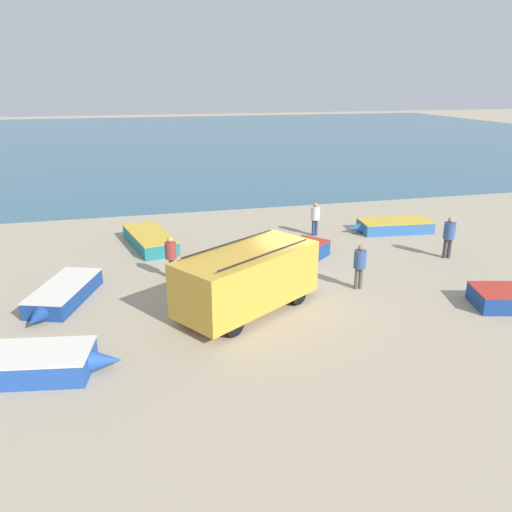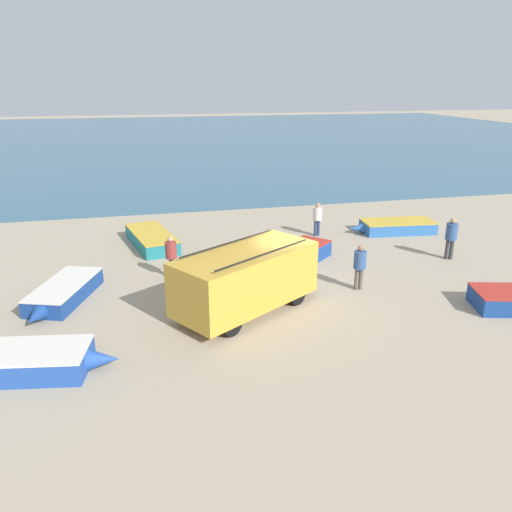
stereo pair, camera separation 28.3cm
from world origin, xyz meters
name	(u,v)px [view 2 (the right image)]	position (x,y,z in m)	size (l,w,h in m)	color
ground_plane	(290,289)	(0.00, 0.00, 0.00)	(200.00, 200.00, 0.00)	tan
sea_water	(175,138)	(0.00, 52.00, 0.00)	(120.00, 80.00, 0.01)	#33607A
parked_van	(247,278)	(-1.90, -1.36, 1.13)	(5.26, 4.36, 2.18)	gold
fishing_rowboat_1	(395,227)	(7.20, 5.68, 0.29)	(4.34, 1.93, 0.58)	#2D66AD
fishing_rowboat_2	(22,361)	(-8.33, -3.67, 0.32)	(4.56, 2.15, 0.64)	#234CA3
fishing_rowboat_3	(151,238)	(-4.72, 6.45, 0.31)	(2.39, 4.89, 0.62)	#1E757F
fishing_rowboat_4	(298,255)	(1.12, 2.56, 0.33)	(3.45, 3.20, 0.67)	navy
fishing_rowboat_5	(63,293)	(-7.87, 0.82, 0.29)	(2.43, 4.10, 0.58)	navy
fisherman_0	(171,253)	(-4.07, 2.09, 0.99)	(0.43, 0.43, 1.65)	navy
fisherman_1	(360,263)	(2.40, -0.59, 1.00)	(0.44, 0.44, 1.67)	#5B564C
fisherman_2	(317,216)	(3.19, 6.01, 0.98)	(0.43, 0.43, 1.63)	navy
fisherman_3	(451,235)	(7.48, 1.55, 1.07)	(0.47, 0.47, 1.79)	#38383D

